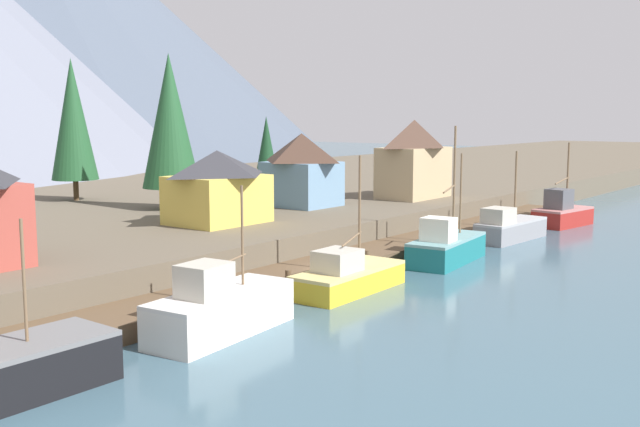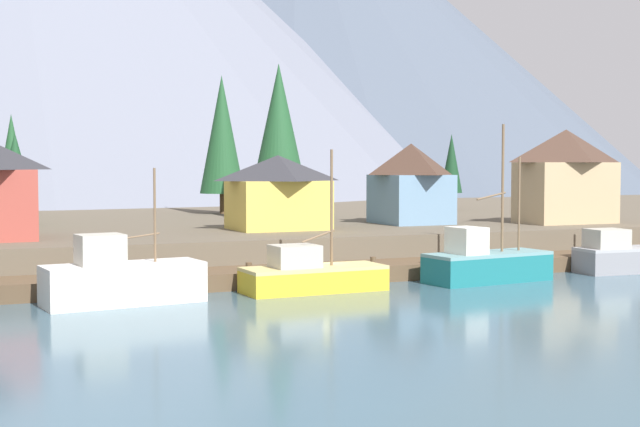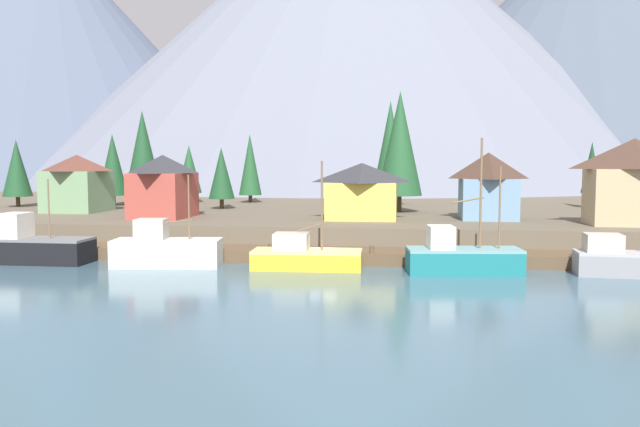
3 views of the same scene
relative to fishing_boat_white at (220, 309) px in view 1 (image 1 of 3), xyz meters
The scene contains 14 objects.
ground_plane 25.09m from the fishing_boat_white, 62.05° to the left, with size 400.00×400.00×1.00m, color #3D5B6B.
dock 12.45m from the fishing_boat_white, 19.26° to the left, with size 80.00×4.00×1.60m.
shoreline_bank 36.07m from the fishing_boat_white, 71.02° to the left, with size 400.00×56.00×2.50m, color brown.
fishing_boat_white is the anchor object (origin of this frame).
fishing_boat_yellow 10.79m from the fishing_boat_white, ahead, with size 8.29×3.29×8.10m.
fishing_boat_teal 22.29m from the fishing_boat_white, ahead, with size 8.40×3.89×9.73m.
fishing_boat_grey 34.11m from the fishing_boat_white, ahead, with size 8.33×3.09×7.50m.
fishing_boat_red 45.10m from the fishing_boat_white, ahead, with size 6.80×3.95×7.93m.
house_yellow 20.72m from the fishing_boat_white, 46.16° to the left, with size 6.95×5.54×5.42m.
house_tan 40.16m from the fishing_boat_white, 17.77° to the left, with size 7.80×4.59×7.57m.
house_blue 31.24m from the fishing_boat_white, 32.31° to the left, with size 5.42×5.98×6.42m.
conifer_mid_right 30.93m from the fishing_boat_white, 53.68° to the left, with size 4.92×4.92×13.19m.
conifer_far_left 40.50m from the fishing_boat_white, 65.75° to the left, with size 4.29×4.29×13.27m.
conifer_far_right 52.85m from the fishing_boat_white, 39.85° to the left, with size 2.29×2.29×7.91m.
Camera 1 is at (-35.78, -27.18, 10.45)m, focal length 41.49 mm.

